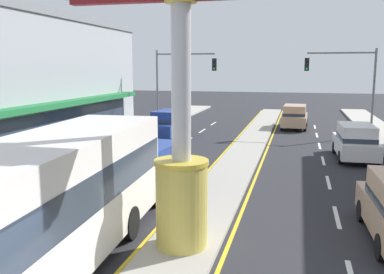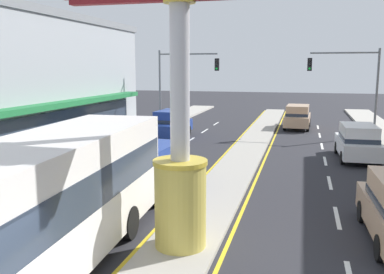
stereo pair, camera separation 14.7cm
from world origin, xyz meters
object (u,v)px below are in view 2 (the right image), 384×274
(district_sign, at_px, (180,116))
(suv_far_left_oncoming, at_px, (171,123))
(suv_kerb_right, at_px, (358,142))
(traffic_light_left_side, at_px, (181,76))
(bus_near_right_lane, at_px, (33,206))
(traffic_light_right_side, at_px, (351,77))
(suv_near_left_lane, at_px, (151,168))
(suv_mid_left_lane, at_px, (298,116))

(district_sign, xyz_separation_m, suv_far_left_oncoming, (-5.94, 17.82, -2.68))
(suv_kerb_right, bearing_deg, traffic_light_left_side, 146.30)
(traffic_light_left_side, height_order, bus_near_right_lane, traffic_light_left_side)
(traffic_light_left_side, bearing_deg, traffic_light_right_side, 0.68)
(traffic_light_left_side, bearing_deg, district_sign, -73.82)
(district_sign, bearing_deg, traffic_light_right_side, 73.92)
(bus_near_right_lane, bearing_deg, suv_kerb_right, 61.68)
(district_sign, bearing_deg, suv_near_left_lane, 118.57)
(traffic_light_left_side, height_order, traffic_light_right_side, same)
(suv_kerb_right, bearing_deg, traffic_light_right_side, 88.04)
(traffic_light_left_side, xyz_separation_m, suv_far_left_oncoming, (0.29, -3.63, -3.26))
(district_sign, height_order, bus_near_right_lane, district_sign)
(traffic_light_left_side, relative_size, traffic_light_right_side, 1.00)
(district_sign, relative_size, traffic_light_left_side, 1.27)
(district_sign, bearing_deg, bus_near_right_lane, -135.54)
(traffic_light_left_side, distance_m, suv_near_left_lane, 17.31)
(bus_near_right_lane, height_order, suv_near_left_lane, bus_near_right_lane)
(traffic_light_left_side, distance_m, traffic_light_right_side, 12.45)
(bus_near_right_lane, bearing_deg, suv_far_left_oncoming, 99.18)
(traffic_light_left_side, xyz_separation_m, suv_kerb_right, (12.17, -8.12, -3.26))
(traffic_light_left_side, relative_size, suv_mid_left_lane, 1.33)
(bus_near_right_lane, distance_m, suv_far_left_oncoming, 20.70)
(suv_mid_left_lane, distance_m, suv_kerb_right, 11.61)
(district_sign, distance_m, traffic_light_left_side, 22.35)
(bus_near_right_lane, relative_size, suv_far_left_oncoming, 2.43)
(suv_near_left_lane, xyz_separation_m, suv_kerb_right, (8.58, 8.50, 0.00))
(bus_near_right_lane, distance_m, suv_kerb_right, 18.12)
(suv_mid_left_lane, bearing_deg, traffic_light_left_side, -161.24)
(traffic_light_right_side, relative_size, suv_near_left_lane, 1.32)
(suv_near_left_lane, relative_size, suv_far_left_oncoming, 1.01)
(bus_near_right_lane, height_order, suv_far_left_oncoming, bus_near_right_lane)
(suv_near_left_lane, xyz_separation_m, suv_far_left_oncoming, (-3.30, 12.98, 0.00))
(suv_far_left_oncoming, bearing_deg, traffic_light_right_side, 17.27)
(traffic_light_left_side, distance_m, suv_kerb_right, 14.99)
(traffic_light_left_side, relative_size, suv_kerb_right, 1.33)
(district_sign, xyz_separation_m, suv_mid_left_lane, (2.64, 24.47, -2.68))
(district_sign, xyz_separation_m, bus_near_right_lane, (-2.64, -2.59, -1.79))
(suv_near_left_lane, bearing_deg, suv_mid_left_lane, 74.96)
(suv_near_left_lane, xyz_separation_m, suv_mid_left_lane, (5.27, 19.63, 0.00))
(bus_near_right_lane, bearing_deg, traffic_light_left_side, 98.48)
(district_sign, height_order, traffic_light_right_side, district_sign)
(suv_mid_left_lane, bearing_deg, district_sign, -96.15)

